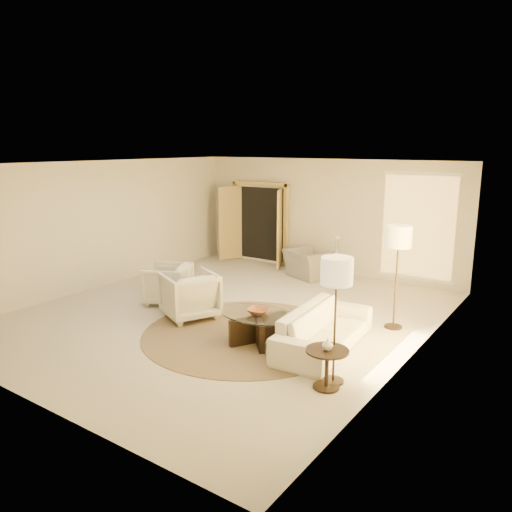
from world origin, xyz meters
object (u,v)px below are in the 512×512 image
Objects in this scene: armchair_right at (190,293)px; floor_lamp_near at (399,241)px; sofa at (324,329)px; armchair_left at (167,282)px; floor_lamp_far at (337,277)px; side_vase at (337,256)px; coffee_table at (258,324)px; accent_chair at (309,259)px; end_vase at (328,344)px; end_table at (327,362)px; bowl at (258,311)px; side_table at (336,271)px.

armchair_right is 0.52× the size of floor_lamp_near.
sofa is 2.52× the size of armchair_left.
floor_lamp_far is 6.68× the size of side_vase.
coffee_table is 5.75× the size of side_vase.
accent_chair is 6.78× the size of end_vase.
sofa is 3.86× the size of end_table.
floor_lamp_near reaches higher than bowl.
floor_lamp_far reaches higher than accent_chair.
floor_lamp_far is (0.00, 0.20, 1.10)m from end_table.
floor_lamp_far is at bearing 90.00° from end_vase.
coffee_table is 1.81m from end_vase.
floor_lamp_far reaches higher than bowl.
sofa is 1.48× the size of coffee_table.
floor_lamp_near reaches higher than armchair_right.
accent_chair is 5.63m from end_table.
side_vase is at bearing 114.39° from end_table.
side_table reaches higher than bowl.
coffee_table is at bearing 160.82° from floor_lamp_far.
side_vase reaches higher than sofa.
armchair_left reaches higher than sofa.
end_table is 1.62× the size of bowl.
accent_chair reaches higher than side_table.
bowl is at bearing -83.94° from side_vase.
accent_chair is 1.75× the size of side_table.
accent_chair is 2.95× the size of bowl.
end_vase is at bearing -88.97° from floor_lamp_near.
bowl is at bearing -26.57° from coffee_table.
accent_chair reaches higher than armchair_left.
accent_chair reaches higher than sofa.
armchair_right is at bearing 106.21° from accent_chair.
floor_lamp_far is at bearing -19.18° from bowl.
armchair_left is 3.65m from accent_chair.
coffee_table is at bearing -129.55° from floor_lamp_near.
side_vase is at bearing 138.01° from floor_lamp_near.
armchair_left is at bearing 166.05° from coffee_table.
end_vase is (4.29, -1.42, 0.17)m from armchair_left.
sofa is at bearing -67.20° from side_table.
end_table is at bearing 0.00° from end_vase.
floor_lamp_far is 11.32× the size of end_vase.
side_table is 2.29× the size of side_vase.
bowl is 3.69m from side_vase.
side_table is at bearing 179.88° from accent_chair.
side_vase is (0.00, 0.00, 0.36)m from side_table.
floor_lamp_near is (1.57, 1.90, 1.23)m from coffee_table.
end_vase is at bearing -155.87° from sofa.
coffee_table is 1.79m from end_table.
floor_lamp_far reaches higher than side_table.
floor_lamp_near is at bearing -25.95° from sofa.
armchair_right is at bearing 170.84° from bowl.
armchair_right reaches higher than end_table.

